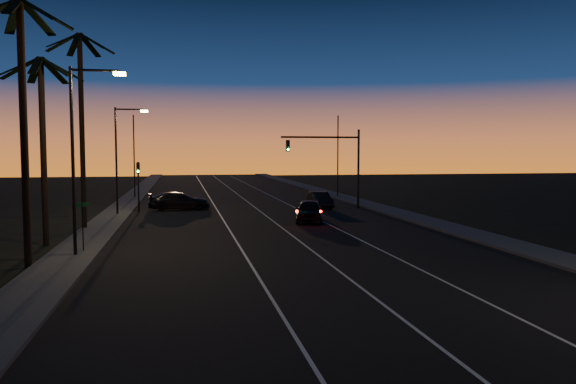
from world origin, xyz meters
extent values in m
cube|color=black|center=(0.00, 30.00, 0.01)|extent=(20.00, 170.00, 0.01)
cube|color=#353533|center=(-11.20, 30.00, 0.08)|extent=(2.40, 170.00, 0.16)
cube|color=#353533|center=(11.20, 30.00, 0.08)|extent=(2.40, 170.00, 0.16)
cube|color=silver|center=(-3.00, 30.00, 0.02)|extent=(0.12, 160.00, 0.01)
cube|color=silver|center=(0.50, 30.00, 0.02)|extent=(0.12, 160.00, 0.01)
cube|color=silver|center=(4.00, 30.00, 0.02)|extent=(0.12, 160.00, 0.01)
cylinder|color=black|center=(-12.60, 18.00, 5.75)|extent=(0.32, 0.32, 11.50)
cube|color=black|center=(-11.57, 18.26, 10.94)|extent=(2.18, 0.92, 1.18)
cube|color=black|center=(-12.16, 18.97, 10.94)|extent=(1.25, 2.12, 1.18)
cube|color=black|center=(-13.08, 18.94, 10.94)|extent=(1.34, 2.09, 1.18)
cube|color=black|center=(-12.57, 16.94, 10.94)|extent=(0.45, 2.16, 1.18)
cube|color=black|center=(-11.75, 17.36, 10.94)|extent=(1.95, 1.61, 1.18)
cylinder|color=black|center=(-13.20, 24.00, 5.00)|extent=(0.32, 0.32, 10.00)
cube|color=black|center=(-12.17, 24.26, 9.44)|extent=(2.18, 0.92, 1.18)
cube|color=black|center=(-12.76, 24.97, 9.44)|extent=(1.25, 2.12, 1.18)
cube|color=black|center=(-13.68, 24.94, 9.44)|extent=(1.34, 2.09, 1.18)
cube|color=black|center=(-14.24, 24.21, 9.44)|extent=(2.18, 0.82, 1.18)
cube|color=black|center=(-14.01, 23.32, 9.44)|extent=(1.90, 1.69, 1.18)
cube|color=black|center=(-13.17, 22.94, 9.44)|extent=(0.45, 2.16, 1.18)
cube|color=black|center=(-12.35, 23.36, 9.44)|extent=(1.95, 1.61, 1.18)
cylinder|color=black|center=(-12.20, 30.00, 6.25)|extent=(0.32, 0.32, 12.50)
cube|color=black|center=(-11.17, 30.26, 11.94)|extent=(2.18, 0.92, 1.18)
cube|color=black|center=(-11.76, 30.97, 11.94)|extent=(1.25, 2.12, 1.18)
cube|color=black|center=(-12.68, 30.94, 11.94)|extent=(1.34, 2.09, 1.18)
cube|color=black|center=(-13.24, 30.21, 11.94)|extent=(2.18, 0.82, 1.18)
cube|color=black|center=(-13.01, 29.32, 11.94)|extent=(1.90, 1.69, 1.18)
cube|color=black|center=(-12.17, 28.94, 11.94)|extent=(0.45, 2.16, 1.18)
cube|color=black|center=(-11.35, 29.36, 11.94)|extent=(1.95, 1.61, 1.18)
cylinder|color=black|center=(-11.00, 20.00, 4.50)|extent=(0.16, 0.16, 9.00)
cylinder|color=black|center=(-9.90, 20.00, 8.85)|extent=(2.20, 0.12, 0.12)
cube|color=#FFD566|center=(-8.80, 20.00, 8.72)|extent=(0.55, 0.26, 0.16)
cylinder|color=black|center=(-11.00, 38.00, 4.25)|extent=(0.16, 0.16, 8.50)
cylinder|color=black|center=(-9.90, 38.00, 8.35)|extent=(2.20, 0.12, 0.12)
cube|color=#FFD566|center=(-8.80, 38.00, 8.22)|extent=(0.55, 0.26, 0.16)
cylinder|color=black|center=(-10.80, 21.00, 1.30)|extent=(0.06, 0.06, 2.60)
cube|color=#0E541F|center=(-10.80, 21.00, 2.45)|extent=(0.70, 0.03, 0.20)
cylinder|color=black|center=(9.50, 40.00, 3.50)|extent=(0.20, 0.20, 7.00)
cylinder|color=black|center=(6.00, 40.00, 6.30)|extent=(7.00, 0.16, 0.16)
cube|color=black|center=(3.10, 40.00, 5.55)|extent=(0.32, 0.28, 1.00)
sphere|color=black|center=(3.10, 39.83, 5.87)|extent=(0.20, 0.20, 0.20)
sphere|color=black|center=(3.10, 39.83, 5.55)|extent=(0.20, 0.20, 0.20)
sphere|color=#14FF59|center=(3.10, 39.83, 5.23)|extent=(0.20, 0.20, 0.20)
cylinder|color=black|center=(-9.50, 40.00, 2.10)|extent=(0.14, 0.14, 4.20)
cube|color=black|center=(-9.50, 40.00, 3.70)|extent=(0.28, 0.25, 0.90)
sphere|color=black|center=(-9.50, 39.85, 3.98)|extent=(0.18, 0.18, 0.18)
sphere|color=black|center=(-9.50, 39.85, 3.70)|extent=(0.18, 0.18, 0.18)
sphere|color=#14FF59|center=(-9.50, 39.85, 3.42)|extent=(0.18, 0.18, 0.18)
cylinder|color=black|center=(-11.00, 55.00, 4.50)|extent=(0.14, 0.14, 9.00)
cylinder|color=black|center=(11.00, 52.00, 4.50)|extent=(0.14, 0.14, 9.00)
imported|color=black|center=(3.01, 31.19, 0.81)|extent=(2.96, 5.00, 1.60)
sphere|color=#FF0F05|center=(1.56, 28.67, 1.06)|extent=(0.18, 0.18, 0.18)
sphere|color=#FF0F05|center=(3.11, 28.28, 1.06)|extent=(0.18, 0.18, 0.18)
imported|color=black|center=(6.08, 40.44, 0.73)|extent=(1.53, 4.37, 1.44)
imported|color=black|center=(-6.22, 41.31, 0.78)|extent=(5.46, 2.51, 1.55)
camera|label=1|loc=(-5.98, -7.84, 5.05)|focal=35.00mm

